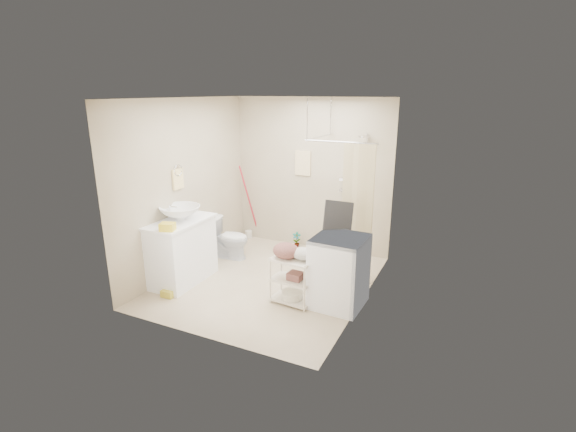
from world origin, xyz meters
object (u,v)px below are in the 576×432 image
(toilet, at_px, (229,238))
(vanity, at_px, (182,251))
(laundry_rack, at_px, (292,276))
(washing_machine, at_px, (339,271))

(toilet, bearing_deg, vanity, 167.88)
(vanity, xyz_separation_m, laundry_rack, (1.74, 0.07, -0.09))
(vanity, relative_size, washing_machine, 1.13)
(toilet, bearing_deg, washing_machine, -114.75)
(washing_machine, bearing_deg, vanity, -170.55)
(laundry_rack, bearing_deg, washing_machine, 26.23)
(vanity, bearing_deg, laundry_rack, 1.35)
(washing_machine, relative_size, laundry_rack, 1.25)
(vanity, xyz_separation_m, toilet, (0.12, 1.05, -0.12))
(toilet, bearing_deg, laundry_rack, -126.68)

